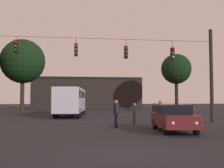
# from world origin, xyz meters

# --- Properties ---
(ground_plane) EXTENTS (168.00, 168.00, 0.00)m
(ground_plane) POSITION_xyz_m (0.00, 24.50, 0.00)
(ground_plane) COLOR black
(ground_plane) RESTS_ON ground
(overhead_signal_span) EXTENTS (18.61, 0.44, 7.46)m
(overhead_signal_span) POSITION_xyz_m (0.04, 11.91, 4.22)
(overhead_signal_span) COLOR black
(overhead_signal_span) RESTS_ON ground
(city_bus) EXTENTS (3.39, 11.17, 3.00)m
(city_bus) POSITION_xyz_m (-2.15, 22.07, 1.87)
(city_bus) COLOR #B7BCC6
(city_bus) RESTS_ON ground
(car_near_right) EXTENTS (2.22, 4.47, 1.52)m
(car_near_right) POSITION_xyz_m (3.90, 6.21, 0.80)
(car_near_right) COLOR #511919
(car_near_right) RESTS_ON ground
(pedestrian_crossing_left) EXTENTS (0.31, 0.40, 1.59)m
(pedestrian_crossing_left) POSITION_xyz_m (4.56, 12.22, 0.89)
(pedestrian_crossing_left) COLOR black
(pedestrian_crossing_left) RESTS_ON ground
(pedestrian_crossing_center) EXTENTS (0.35, 0.42, 1.77)m
(pedestrian_crossing_center) POSITION_xyz_m (1.00, 8.76, 1.01)
(pedestrian_crossing_center) COLOR black
(pedestrian_crossing_center) RESTS_ON ground
(pedestrian_crossing_right) EXTENTS (0.36, 0.42, 1.77)m
(pedestrian_crossing_right) POSITION_xyz_m (4.64, 11.01, 1.01)
(pedestrian_crossing_right) COLOR black
(pedestrian_crossing_right) RESTS_ON ground
(pedestrian_near_bus) EXTENTS (0.26, 0.37, 1.55)m
(pedestrian_near_bus) POSITION_xyz_m (2.69, 11.09, 0.86)
(pedestrian_near_bus) COLOR black
(pedestrian_near_bus) RESTS_ON ground
(corner_building) EXTENTS (20.24, 11.50, 5.96)m
(corner_building) POSITION_xyz_m (0.38, 46.74, 2.98)
(corner_building) COLOR black
(corner_building) RESTS_ON ground
(tree_left_silhouette) EXTENTS (6.32, 6.32, 10.44)m
(tree_left_silhouette) POSITION_xyz_m (-9.27, 31.43, 7.25)
(tree_left_silhouette) COLOR #2D2116
(tree_left_silhouette) RESTS_ON ground
(tree_right_far) EXTENTS (4.70, 4.70, 8.96)m
(tree_right_far) POSITION_xyz_m (13.86, 32.27, 6.56)
(tree_right_far) COLOR black
(tree_right_far) RESTS_ON ground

